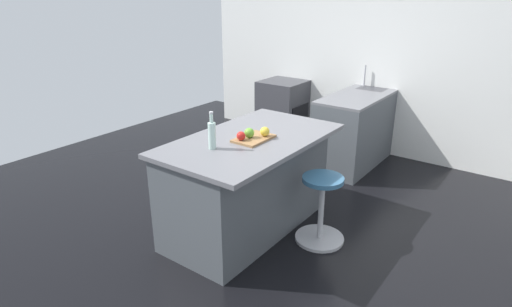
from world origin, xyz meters
TOP-DOWN VIEW (x-y plane):
  - ground_plane at (0.00, 0.00)m, footprint 6.78×6.78m
  - interior_partition_left at (-2.61, 0.00)m, footprint 0.15×4.90m
  - sink_cabinet at (-2.26, 0.23)m, footprint 1.86×0.60m
  - oven_range at (-2.26, -1.05)m, footprint 0.60×0.61m
  - kitchen_island at (0.11, 0.09)m, footprint 1.69×0.98m
  - stool_by_window at (-0.09, 0.76)m, footprint 0.44×0.44m
  - cutting_board at (0.13, 0.18)m, footprint 0.36×0.24m
  - apple_yellow at (0.05, 0.24)m, footprint 0.08×0.08m
  - apple_red at (0.25, 0.14)m, footprint 0.08×0.08m
  - apple_green at (0.16, 0.15)m, footprint 0.09×0.09m
  - water_bottle at (0.51, 0.04)m, footprint 0.06×0.06m

SIDE VIEW (x-z plane):
  - ground_plane at x=0.00m, z-range 0.00..0.00m
  - stool_by_window at x=-0.09m, z-range -0.02..0.60m
  - oven_range at x=-2.26m, z-range 0.00..0.87m
  - sink_cabinet at x=-2.26m, z-range -0.13..1.05m
  - kitchen_island at x=0.11m, z-range 0.01..0.91m
  - cutting_board at x=0.13m, z-range 0.91..0.93m
  - apple_red at x=0.25m, z-range 0.93..1.00m
  - apple_yellow at x=0.05m, z-range 0.93..1.01m
  - apple_green at x=0.16m, z-range 0.93..1.02m
  - water_bottle at x=0.51m, z-range 0.87..1.19m
  - interior_partition_left at x=-2.61m, z-range 0.00..2.98m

